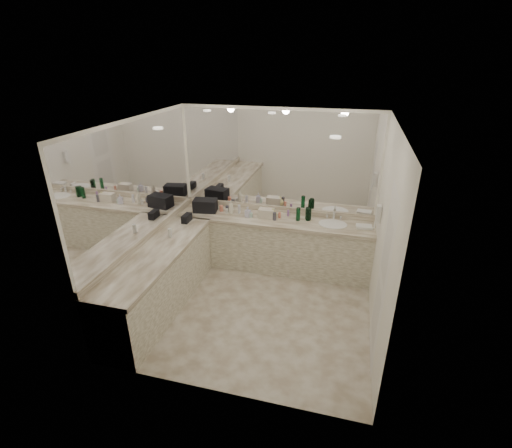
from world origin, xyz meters
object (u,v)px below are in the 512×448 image
(soap_bottle_b, at_px, (248,212))
(soap_bottle_a, at_px, (231,207))
(sink, at_px, (333,225))
(cream_cosmetic_case, at_px, (266,213))
(wall_phone, at_px, (378,214))
(hand_towel, at_px, (364,227))
(black_toiletry_bag, at_px, (205,205))
(soap_bottle_c, at_px, (273,213))

(soap_bottle_b, bearing_deg, soap_bottle_a, 165.16)
(soap_bottle_b, bearing_deg, sink, 2.24)
(cream_cosmetic_case, distance_m, soap_bottle_a, 0.61)
(cream_cosmetic_case, bearing_deg, wall_phone, -17.03)
(sink, height_order, soap_bottle_b, soap_bottle_b)
(hand_towel, distance_m, soap_bottle_b, 1.84)
(hand_towel, xyz_separation_m, soap_bottle_a, (-2.15, 0.05, 0.09))
(black_toiletry_bag, relative_size, hand_towel, 1.65)
(cream_cosmetic_case, relative_size, soap_bottle_b, 1.44)
(hand_towel, distance_m, soap_bottle_c, 1.43)
(sink, relative_size, soap_bottle_c, 2.61)
(sink, relative_size, cream_cosmetic_case, 1.75)
(sink, xyz_separation_m, hand_towel, (0.47, -0.02, 0.02))
(soap_bottle_b, bearing_deg, black_toiletry_bag, 176.07)
(soap_bottle_c, bearing_deg, hand_towel, -0.70)
(black_toiletry_bag, bearing_deg, soap_bottle_b, -3.93)
(black_toiletry_bag, distance_m, cream_cosmetic_case, 1.06)
(sink, distance_m, black_toiletry_bag, 2.13)
(sink, height_order, cream_cosmetic_case, cream_cosmetic_case)
(soap_bottle_c, bearing_deg, black_toiletry_bag, -179.84)
(hand_towel, xyz_separation_m, soap_bottle_c, (-1.43, 0.02, 0.06))
(wall_phone, height_order, cream_cosmetic_case, wall_phone)
(black_toiletry_bag, relative_size, soap_bottle_c, 2.29)
(sink, xyz_separation_m, black_toiletry_bag, (-2.12, -0.00, 0.12))
(sink, height_order, soap_bottle_a, soap_bottle_a)
(wall_phone, xyz_separation_m, soap_bottle_a, (-2.28, 0.53, -0.34))
(wall_phone, relative_size, soap_bottle_a, 1.09)
(wall_phone, bearing_deg, soap_bottle_b, 167.21)
(sink, height_order, black_toiletry_bag, black_toiletry_bag)
(wall_phone, bearing_deg, soap_bottle_a, 166.93)
(cream_cosmetic_case, bearing_deg, sink, -0.42)
(cream_cosmetic_case, height_order, soap_bottle_c, soap_bottle_c)
(cream_cosmetic_case, bearing_deg, black_toiletry_bag, 179.82)
(black_toiletry_bag, bearing_deg, cream_cosmetic_case, 0.15)
(soap_bottle_b, distance_m, soap_bottle_c, 0.41)
(hand_towel, height_order, soap_bottle_c, soap_bottle_c)
(cream_cosmetic_case, xyz_separation_m, hand_towel, (1.54, -0.02, -0.05))
(sink, bearing_deg, hand_towel, -1.85)
(cream_cosmetic_case, xyz_separation_m, soap_bottle_c, (0.11, 0.00, 0.01))
(black_toiletry_bag, height_order, soap_bottle_a, same)
(black_toiletry_bag, bearing_deg, hand_towel, -0.31)
(wall_phone, height_order, hand_towel, wall_phone)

